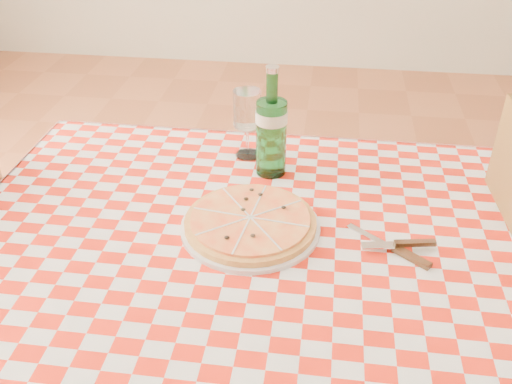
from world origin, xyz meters
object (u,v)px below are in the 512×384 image
dining_table (261,267)px  wine_glass (247,124)px  water_bottle (271,122)px  pizza_plate (250,222)px

dining_table → wine_glass: (-0.08, 0.32, 0.19)m
water_bottle → wine_glass: water_bottle is taller
dining_table → pizza_plate: 0.12m
pizza_plate → dining_table: bearing=-14.2°
dining_table → pizza_plate: pizza_plate is taller
pizza_plate → wine_glass: 0.33m
dining_table → wine_glass: size_ratio=6.69×
dining_table → water_bottle: size_ratio=4.39×
dining_table → wine_glass: bearing=103.6°
pizza_plate → water_bottle: size_ratio=1.09×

